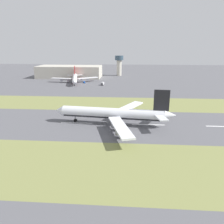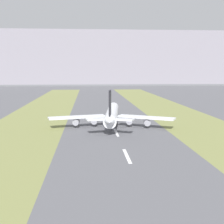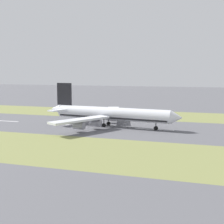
{
  "view_description": "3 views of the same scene",
  "coord_description": "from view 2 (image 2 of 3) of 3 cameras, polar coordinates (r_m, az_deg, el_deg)",
  "views": [
    {
      "loc": [
        -113.99,
        -6.03,
        41.61
      ],
      "look_at": [
        -0.49,
        2.02,
        7.0
      ],
      "focal_mm": 35.0,
      "sensor_mm": 36.0,
      "label": 1
    },
    {
      "loc": [
        -13.05,
        -160.6,
        29.22
      ],
      "look_at": [
        -0.49,
        2.02,
        7.0
      ],
      "focal_mm": 50.0,
      "sensor_mm": 36.0,
      "label": 2
    },
    {
      "loc": [
        137.6,
        45.28,
        25.85
      ],
      "look_at": [
        -0.49,
        2.02,
        7.0
      ],
      "focal_mm": 50.0,
      "sensor_mm": 36.0,
      "label": 3
    }
  ],
  "objects": [
    {
      "name": "centreline_dash_far",
      "position": [
        185.39,
        -0.32,
        -1.31
      ],
      "size": [
        1.2,
        18.0,
        0.01
      ],
      "primitive_type": "cube",
      "color": "silver",
      "rests_on": "ground"
    },
    {
      "name": "grass_median_east",
      "position": [
        173.24,
        15.24,
        -2.23
      ],
      "size": [
        40.0,
        600.0,
        0.01
      ],
      "primitive_type": "cube",
      "color": "olive",
      "rests_on": "ground"
    },
    {
      "name": "airplane_main_jet",
      "position": [
        162.85,
        -0.02,
        -0.43
      ],
      "size": [
        63.74,
        67.19,
        20.2
      ],
      "color": "silver",
      "rests_on": "ground"
    },
    {
      "name": "grass_median_west",
      "position": [
        166.33,
        -15.43,
        -2.64
      ],
      "size": [
        40.0,
        600.0,
        0.01
      ],
      "primitive_type": "cube",
      "color": "olive",
      "rests_on": "ground"
    },
    {
      "name": "centreline_dash_near",
      "position": [
        107.48,
        2.75,
        -8.02
      ],
      "size": [
        1.2,
        18.0,
        0.01
      ],
      "primitive_type": "cube",
      "color": "silver",
      "rests_on": "ground"
    },
    {
      "name": "centreline_dash_mid",
      "position": [
        146.16,
        0.8,
        -3.77
      ],
      "size": [
        1.2,
        18.0,
        0.01
      ],
      "primitive_type": "cube",
      "color": "silver",
      "rests_on": "ground"
    },
    {
      "name": "mountain_ridge",
      "position": [
        681.15,
        -3.36,
        9.79
      ],
      "size": [
        800.0,
        120.0,
        107.06
      ],
      "primitive_type": "cube",
      "color": "gray",
      "rests_on": "ground"
    },
    {
      "name": "ground_plane",
      "position": [
        163.75,
        0.23,
        -2.52
      ],
      "size": [
        800.0,
        800.0,
        0.0
      ],
      "primitive_type": "plane",
      "color": "#56565B"
    }
  ]
}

